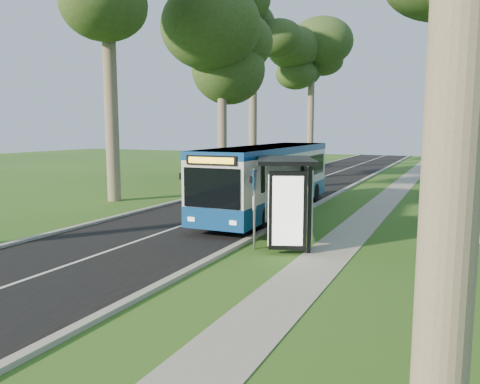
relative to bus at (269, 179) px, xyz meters
The scene contains 15 objects.
ground 8.38m from the bus, 80.03° to the right, with size 120.00×120.00×0.00m, color #2A541A.
road 3.24m from the bus, 137.51° to the left, with size 7.00×100.00×0.02m, color black.
kerb_east 2.84m from the bus, 53.21° to the left, with size 0.25×100.00×0.12m, color #9E9B93.
kerb_west 6.09m from the bus, 161.16° to the left, with size 0.25×100.00×0.12m, color #9E9B93.
centre_line 3.24m from the bus, 137.51° to the left, with size 0.12×100.00×0.01m, color white.
footpath 5.08m from the bus, 23.28° to the left, with size 1.50×100.00×0.02m, color gray.
bus is the anchor object (origin of this frame).
bus_stop_sign 6.73m from the bus, 72.27° to the right, with size 0.12×0.37×2.66m.
bus_shelter 6.27m from the bus, 63.54° to the right, with size 3.02×3.85×2.93m.
litter_bin 4.44m from the bus, 62.28° to the right, with size 0.61×0.61×1.07m.
car_white 17.86m from the bus, 111.78° to the left, with size 1.65×4.10×1.40m, color silver.
car_silver 27.20m from the bus, 105.44° to the left, with size 1.62×4.64×1.53m, color #999AA0.
tree_west_c 15.30m from the bus, 127.42° to the left, with size 5.20×5.20×14.13m.
tree_west_d 25.30m from the bus, 115.70° to the left, with size 5.20×5.20×18.90m.
tree_west_e 32.53m from the bus, 103.31° to the left, with size 5.20×5.20×16.61m.
Camera 1 is at (6.59, -12.02, 3.92)m, focal length 35.00 mm.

